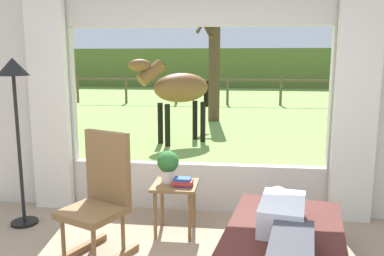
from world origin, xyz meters
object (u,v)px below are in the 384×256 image
(book_stack, at_px, (183,182))
(reclining_person, at_px, (285,225))
(side_table, at_px, (175,193))
(potted_plant, at_px, (168,164))
(floor_lamp_left, at_px, (15,92))
(horse, at_px, (178,89))
(pasture_tree, at_px, (213,61))
(rocking_chair, at_px, (100,197))

(book_stack, bearing_deg, reclining_person, -42.64)
(side_table, xyz_separation_m, potted_plant, (-0.08, 0.06, 0.28))
(floor_lamp_left, height_order, horse, floor_lamp_left)
(side_table, xyz_separation_m, pasture_tree, (-0.13, 7.35, 1.27))
(floor_lamp_left, bearing_deg, book_stack, -2.75)
(rocking_chair, height_order, potted_plant, rocking_chair)
(rocking_chair, xyz_separation_m, potted_plant, (0.50, 0.59, 0.16))
(potted_plant, distance_m, horse, 4.25)
(side_table, xyz_separation_m, horse, (-0.64, 4.25, 0.73))
(floor_lamp_left, distance_m, horse, 4.35)
(rocking_chair, bearing_deg, floor_lamp_left, 176.36)
(rocking_chair, xyz_separation_m, floor_lamp_left, (-1.07, 0.55, 0.88))
(pasture_tree, bearing_deg, floor_lamp_left, -101.71)
(reclining_person, relative_size, pasture_tree, 0.45)
(book_stack, relative_size, horse, 0.12)
(reclining_person, distance_m, potted_plant, 1.43)
(rocking_chair, height_order, side_table, rocking_chair)
(book_stack, bearing_deg, rocking_chair, -144.89)
(side_table, relative_size, potted_plant, 1.63)
(reclining_person, distance_m, pasture_tree, 8.39)
(side_table, bearing_deg, pasture_tree, 91.02)
(potted_plant, bearing_deg, pasture_tree, 90.40)
(side_table, bearing_deg, horse, 98.52)
(potted_plant, relative_size, floor_lamp_left, 0.18)
(side_table, bearing_deg, rocking_chair, -137.72)
(rocking_chair, relative_size, horse, 0.65)
(book_stack, bearing_deg, pasture_tree, 91.69)
(book_stack, height_order, pasture_tree, pasture_tree)
(side_table, relative_size, book_stack, 2.60)
(rocking_chair, relative_size, book_stack, 5.60)
(reclining_person, height_order, floor_lamp_left, floor_lamp_left)
(rocking_chair, height_order, book_stack, rocking_chair)
(potted_plant, distance_m, pasture_tree, 7.36)
(book_stack, distance_m, horse, 4.41)
(side_table, xyz_separation_m, book_stack, (0.09, -0.06, 0.13))
(rocking_chair, distance_m, pasture_tree, 7.98)
(book_stack, xyz_separation_m, pasture_tree, (-0.22, 7.41, 1.14))
(floor_lamp_left, bearing_deg, rocking_chair, -27.40)
(rocking_chair, height_order, horse, horse)
(reclining_person, bearing_deg, pasture_tree, 107.58)
(reclining_person, bearing_deg, rocking_chair, 177.19)
(rocking_chair, xyz_separation_m, side_table, (0.58, 0.53, -0.12))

